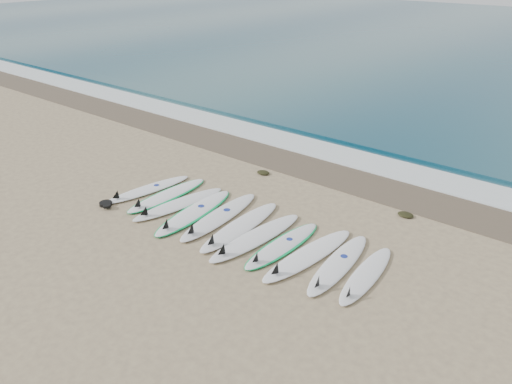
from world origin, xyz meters
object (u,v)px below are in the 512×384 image
Objects in this scene: leash_coil at (106,204)px; surfboard_10 at (365,276)px; surfboard_0 at (146,190)px; surfboard_5 at (239,227)px.

surfboard_10 is at bearing 11.25° from leash_coil.
surfboard_0 is 1.20m from leash_coil.
surfboard_0 is 6.45m from surfboard_10.
surfboard_0 is 1.09× the size of surfboard_10.
leash_coil is (-3.40, -1.20, -0.01)m from surfboard_5.
surfboard_5 is at bearing 19.45° from leash_coil.
surfboard_10 is (3.19, 0.11, -0.01)m from surfboard_5.
surfboard_0 is 0.90× the size of surfboard_5.
surfboard_5 is 3.60m from leash_coil.
surfboard_5 is 3.19m from surfboard_10.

